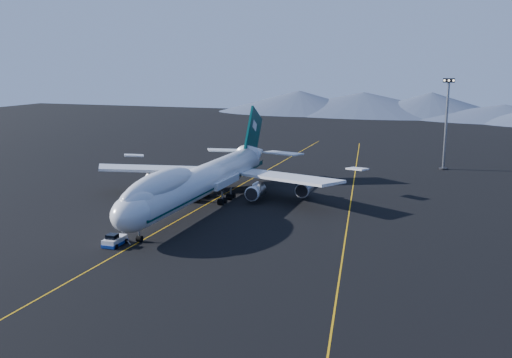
% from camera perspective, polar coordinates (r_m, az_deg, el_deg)
% --- Properties ---
extents(ground, '(500.00, 500.00, 0.00)m').
position_cam_1_polar(ground, '(123.54, -5.29, -2.71)').
color(ground, black).
rests_on(ground, ground).
extents(taxiway_line_main, '(0.25, 220.00, 0.01)m').
position_cam_1_polar(taxiway_line_main, '(123.54, -5.29, -2.71)').
color(taxiway_line_main, '#CC920C').
rests_on(taxiway_line_main, ground).
extents(taxiway_line_side, '(28.08, 198.09, 0.01)m').
position_cam_1_polar(taxiway_line_side, '(124.23, 9.39, -2.73)').
color(taxiway_line_side, '#CC920C').
rests_on(taxiway_line_side, ground).
extents(boeing_747, '(59.62, 72.43, 19.37)m').
position_cam_1_polar(boeing_747, '(122.27, -5.34, -0.07)').
color(boeing_747, silver).
rests_on(boeing_747, ground).
extents(pushback_tug, '(2.95, 4.93, 2.11)m').
position_cam_1_polar(pushback_tug, '(99.91, -13.94, -6.08)').
color(pushback_tug, silver).
rests_on(pushback_tug, ground).
extents(floodlight_mast, '(3.22, 2.41, 26.05)m').
position_cam_1_polar(floodlight_mast, '(172.27, 18.48, 5.26)').
color(floodlight_mast, black).
rests_on(floodlight_mast, ground).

